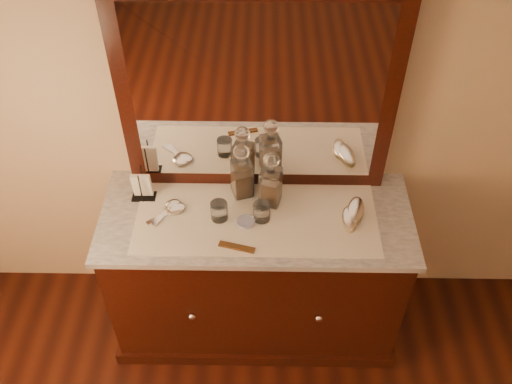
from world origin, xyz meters
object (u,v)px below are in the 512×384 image
brush_far (355,211)px  hand_mirror_inner (172,211)px  mirror_frame (257,94)px  hand_mirror_outer (170,208)px  decanter_left (242,175)px  dresser_cabinet (256,274)px  napkin_rack (142,187)px  pin_dish (246,222)px  decanter_right (271,184)px  comb (237,247)px  brush_near (349,219)px

brush_far → hand_mirror_inner: (-0.84, 0.00, -0.02)m
mirror_frame → hand_mirror_outer: bearing=-151.8°
decanter_left → brush_far: (0.52, -0.13, -0.09)m
dresser_cabinet → napkin_rack: napkin_rack is taller
pin_dish → napkin_rack: (-0.49, 0.16, 0.06)m
napkin_rack → hand_mirror_inner: napkin_rack is taller
hand_mirror_inner → napkin_rack: bearing=146.2°
decanter_right → brush_far: (0.39, -0.08, -0.09)m
decanter_left → decanter_right: size_ratio=0.99×
mirror_frame → napkin_rack: mirror_frame is taller
pin_dish → brush_far: brush_far is taller
napkin_rack → decanter_right: size_ratio=0.57×
mirror_frame → dresser_cabinet: bearing=-90.0°
napkin_rack → hand_mirror_inner: bearing=-33.8°
brush_far → napkin_rack: bearing=174.0°
mirror_frame → decanter_left: size_ratio=4.08×
comb → brush_near: bearing=31.5°
dresser_cabinet → hand_mirror_outer: hand_mirror_outer is taller
comb → decanter_right: 0.34m
mirror_frame → brush_far: mirror_frame is taller
comb → hand_mirror_outer: bearing=158.7°
decanter_left → pin_dish: bearing=-83.3°
brush_far → hand_mirror_inner: brush_far is taller
pin_dish → decanter_right: bearing=51.6°
napkin_rack → decanter_left: bearing=3.8°
decanter_left → brush_near: 0.53m
mirror_frame → brush_far: bearing=-27.6°
pin_dish → hand_mirror_outer: bearing=167.1°
brush_near → hand_mirror_inner: size_ratio=0.79×
napkin_rack → hand_mirror_inner: (0.15, -0.10, -0.05)m
comb → napkin_rack: 0.55m
brush_near → dresser_cabinet: bearing=174.6°
brush_near → hand_mirror_inner: bearing=176.2°
mirror_frame → hand_mirror_inner: bearing=-149.1°
brush_near → brush_far: size_ratio=0.81×
brush_near → brush_far: (0.03, 0.05, 0.00)m
mirror_frame → comb: bearing=-100.5°
dresser_cabinet → brush_far: brush_far is taller
napkin_rack → hand_mirror_outer: napkin_rack is taller
pin_dish → brush_near: bearing=1.2°
decanter_left → hand_mirror_inner: 0.36m
dresser_cabinet → decanter_right: decanter_right is taller
mirror_frame → decanter_left: bearing=-124.0°
brush_far → hand_mirror_outer: 0.85m
decanter_right → brush_near: 0.39m
mirror_frame → hand_mirror_inner: 0.66m
comb → hand_mirror_inner: bearing=159.9°
mirror_frame → comb: 0.67m
pin_dish → dresser_cabinet: bearing=46.9°
pin_dish → decanter_left: bearing=96.7°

